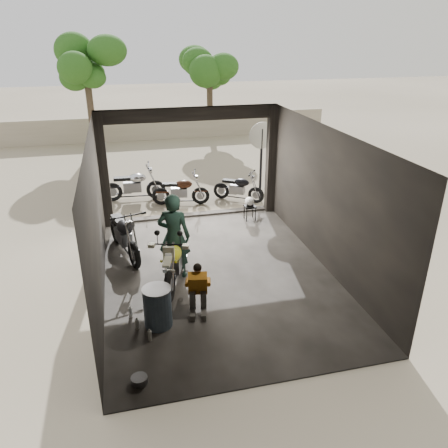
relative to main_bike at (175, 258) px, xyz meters
name	(u,v)px	position (x,y,z in m)	size (l,w,h in m)	color
ground	(218,274)	(0.98, 0.14, -0.62)	(80.00, 80.00, 0.00)	#7A6D56
garage	(212,213)	(0.98, 0.69, 0.66)	(7.00, 7.13, 3.20)	#2D2B28
boundary_wall	(156,127)	(0.98, 14.14, -0.02)	(18.00, 0.30, 1.20)	gray
tree_left	(85,58)	(-2.02, 12.64, 3.37)	(2.20, 2.20, 5.60)	#382B1E
tree_right	(209,64)	(3.78, 14.14, 2.94)	(2.20, 2.20, 5.00)	#382B1E
main_bike	(175,258)	(0.00, 0.00, 0.00)	(0.77, 1.86, 1.24)	#E9E9C5
left_bike	(124,231)	(-1.02, 1.61, 0.01)	(0.77, 1.87, 1.26)	black
outside_bike_a	(134,183)	(-0.59, 5.44, -0.03)	(0.72, 1.74, 1.18)	black
outside_bike_b	(180,189)	(0.81, 4.68, -0.09)	(0.65, 1.58, 1.07)	#3C1C0E
outside_bike_c	(238,186)	(2.67, 4.57, -0.11)	(0.62, 1.50, 1.01)	black
rider	(174,236)	(0.04, 0.31, 0.36)	(0.72, 0.47, 1.96)	#162C26
mechanic	(198,291)	(0.27, -1.20, -0.14)	(0.49, 0.67, 0.97)	#BA7218
stool	(250,208)	(2.57, 2.96, -0.25)	(0.32, 0.32, 0.44)	black
helmet	(249,201)	(2.56, 2.98, -0.05)	(0.27, 0.29, 0.26)	white
oil_drum	(158,308)	(-0.53, -1.44, -0.22)	(0.52, 0.52, 0.80)	#3D5166
sign_post	(262,148)	(3.41, 4.57, 1.09)	(0.84, 0.08, 2.52)	black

